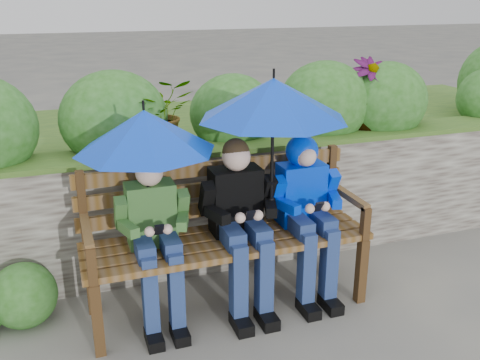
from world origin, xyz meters
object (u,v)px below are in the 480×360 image
object	(u,v)px
boy_left	(155,232)
umbrella_left	(145,131)
boy_middle	(241,217)
umbrella_right	(273,99)
boy_right	(306,202)
park_bench	(224,226)

from	to	relation	value
boy_left	umbrella_left	size ratio (longest dim) A/B	1.31
boy_left	boy_middle	world-z (taller)	boy_middle
boy_middle	umbrella_left	world-z (taller)	umbrella_left
boy_left	umbrella_right	world-z (taller)	umbrella_right
boy_right	umbrella_left	bearing A→B (deg)	178.42
umbrella_right	boy_middle	bearing A→B (deg)	175.54
umbrella_left	park_bench	bearing A→B (deg)	6.02
umbrella_right	boy_left	bearing A→B (deg)	178.38
park_bench	umbrella_left	world-z (taller)	umbrella_left
boy_left	umbrella_right	distance (m)	1.17
park_bench	umbrella_left	bearing A→B (deg)	-173.98
boy_right	boy_middle	bearing A→B (deg)	-178.22
park_bench	umbrella_right	size ratio (longest dim) A/B	1.99
boy_left	boy_right	distance (m)	1.11
park_bench	boy_right	bearing A→B (deg)	-8.26
park_bench	boy_right	xyz separation A→B (m)	(0.60, -0.09, 0.13)
boy_right	umbrella_right	bearing A→B (deg)	-173.49
boy_middle	boy_right	size ratio (longest dim) A/B	1.02
park_bench	boy_right	distance (m)	0.62
park_bench	boy_left	bearing A→B (deg)	-169.30
park_bench	boy_middle	bearing A→B (deg)	-49.10
park_bench	boy_right	size ratio (longest dim) A/B	1.66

